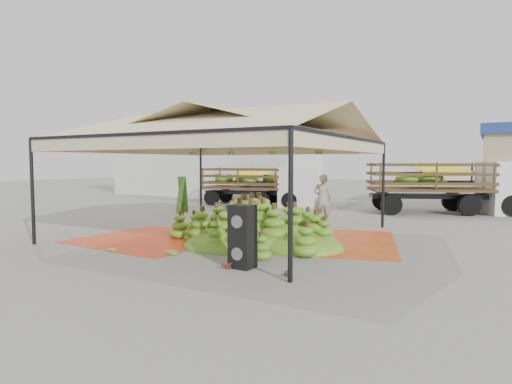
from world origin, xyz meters
The scene contains 17 objects.
ground centered at (0.00, 0.00, 0.00)m, with size 90.00×90.00×0.00m, color slate.
canopy_tent centered at (0.00, 0.00, 3.30)m, with size 8.10×8.10×4.00m.
building_white centered at (-10.00, 14.00, 2.71)m, with size 14.30×6.30×5.40m.
tarp_left centered at (-1.58, -1.71, 0.01)m, with size 4.10×3.91×0.01m, color red.
tarp_right centered at (2.95, 0.43, 0.01)m, with size 4.32×4.53×0.01m, color #CC6313.
banana_heap centered at (1.40, -0.65, 0.63)m, with size 5.86×4.81×1.25m, color #377318.
hand_yellow_a centered at (1.04, -1.21, 0.10)m, with size 0.45×0.36×0.20m, color #B28823.
hand_yellow_b centered at (-1.26, -3.70, 0.09)m, with size 0.40×0.33×0.18m, color #AF8323.
hand_red_a centered at (2.27, -3.70, 0.10)m, with size 0.45×0.37×0.21m, color #531913.
hand_red_b centered at (3.70, -3.67, 0.09)m, with size 0.42×0.34×0.19m, color #532413.
hand_green centered at (0.33, -3.19, 0.11)m, with size 0.47×0.39×0.22m, color #3A7E1A.
hanging_bunches centered at (0.74, 0.20, 2.62)m, with size 4.74×0.24×0.20m.
speaker_stack centered at (2.60, -3.46, 0.70)m, with size 0.52×0.46×1.40m.
banana_leaves centered at (-2.19, 0.48, 0.00)m, with size 0.96×1.36×3.70m, color #336A1C, non-canonical shape.
vendor centered at (1.76, 3.92, 0.95)m, with size 0.69×0.45×1.90m, color gray.
truck_left centered at (-3.44, 8.86, 1.28)m, with size 6.27×2.85×2.08m.
truck_right centered at (5.89, 10.00, 1.47)m, with size 7.30×4.91×2.38m.
Camera 1 is at (7.38, -11.49, 2.34)m, focal length 30.00 mm.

